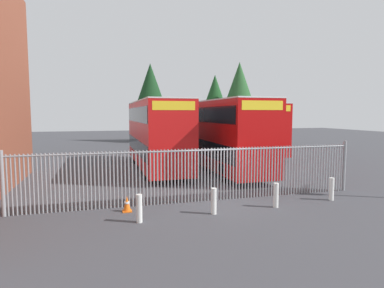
{
  "coord_description": "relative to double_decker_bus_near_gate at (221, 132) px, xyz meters",
  "views": [
    {
      "loc": [
        -4.66,
        -12.51,
        3.61
      ],
      "look_at": [
        0.0,
        4.0,
        2.0
      ],
      "focal_mm": 30.33,
      "sensor_mm": 36.0,
      "label": 1
    }
  ],
  "objects": [
    {
      "name": "ground_plane",
      "position": [
        -2.67,
        1.34,
        -2.42
      ],
      "size": [
        100.0,
        100.0,
        0.0
      ],
      "primitive_type": "plane",
      "color": "#3D3D42"
    },
    {
      "name": "palisade_fence",
      "position": [
        -3.53,
        -6.66,
        -1.24
      ],
      "size": [
        14.45,
        0.14,
        2.35
      ],
      "color": "gray",
      "rests_on": "ground"
    },
    {
      "name": "double_decker_bus_near_gate",
      "position": [
        0.0,
        0.0,
        0.0
      ],
      "size": [
        2.54,
        10.81,
        4.42
      ],
      "color": "#B70C0C",
      "rests_on": "ground"
    },
    {
      "name": "double_decker_bus_behind_fence_left",
      "position": [
        -3.88,
        1.63,
        0.0
      ],
      "size": [
        2.54,
        10.81,
        4.42
      ],
      "color": "red",
      "rests_on": "ground"
    },
    {
      "name": "double_decker_bus_behind_fence_right",
      "position": [
        4.99,
        7.15,
        0.0
      ],
      "size": [
        2.54,
        10.81,
        4.42
      ],
      "color": "#B70C0C",
      "rests_on": "ground"
    },
    {
      "name": "bollard_near_left",
      "position": [
        -6.16,
        -8.6,
        -1.95
      ],
      "size": [
        0.2,
        0.2,
        0.95
      ],
      "primitive_type": "cylinder",
      "color": "silver",
      "rests_on": "ground"
    },
    {
      "name": "bollard_center_front",
      "position": [
        -3.47,
        -8.41,
        -1.95
      ],
      "size": [
        0.2,
        0.2,
        0.95
      ],
      "primitive_type": "cylinder",
      "color": "silver",
      "rests_on": "ground"
    },
    {
      "name": "bollard_near_right",
      "position": [
        -0.88,
        -8.27,
        -1.95
      ],
      "size": [
        0.2,
        0.2,
        0.95
      ],
      "primitive_type": "cylinder",
      "color": "silver",
      "rests_on": "ground"
    },
    {
      "name": "bollard_far_right",
      "position": [
        1.89,
        -7.98,
        -1.95
      ],
      "size": [
        0.2,
        0.2,
        0.95
      ],
      "primitive_type": "cylinder",
      "color": "silver",
      "rests_on": "ground"
    },
    {
      "name": "traffic_cone_by_gate",
      "position": [
        -6.46,
        -7.27,
        -2.13
      ],
      "size": [
        0.34,
        0.34,
        0.59
      ],
      "color": "orange",
      "rests_on": "ground"
    },
    {
      "name": "tree_tall_back",
      "position": [
        6.32,
        18.79,
        3.13
      ],
      "size": [
        3.89,
        3.89,
        8.35
      ],
      "color": "#4C3823",
      "rests_on": "ground"
    },
    {
      "name": "tree_short_side",
      "position": [
        -1.04,
        22.78,
        3.86
      ],
      "size": [
        5.22,
        5.22,
        10.02
      ],
      "color": "#4C3823",
      "rests_on": "ground"
    },
    {
      "name": "tree_mid_row",
      "position": [
        8.35,
        16.06,
        3.8
      ],
      "size": [
        4.66,
        4.66,
        9.57
      ],
      "color": "#4C3823",
      "rests_on": "ground"
    }
  ]
}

